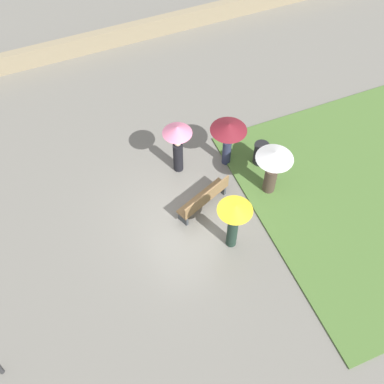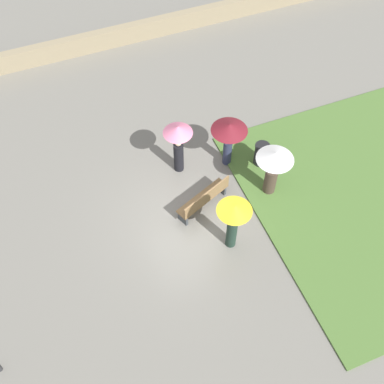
{
  "view_description": "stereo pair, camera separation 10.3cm",
  "coord_description": "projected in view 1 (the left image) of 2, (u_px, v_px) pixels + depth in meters",
  "views": [
    {
      "loc": [
        3.05,
        7.69,
        12.43
      ],
      "look_at": [
        -0.28,
        -0.33,
        0.67
      ],
      "focal_mm": 45.0,
      "sensor_mm": 36.0,
      "label": 1
    },
    {
      "loc": [
        2.95,
        7.73,
        12.43
      ],
      "look_at": [
        -0.28,
        -0.33,
        0.67
      ],
      "focal_mm": 45.0,
      "sensor_mm": 36.0,
      "label": 2
    }
  ],
  "objects": [
    {
      "name": "crowd_person_pink",
      "position": [
        178.0,
        140.0,
        14.91
      ],
      "size": [
        0.93,
        0.93,
        1.98
      ],
      "rotation": [
        0.0,
        0.0,
        0.8
      ],
      "color": "black",
      "rests_on": "ground_plane"
    },
    {
      "name": "crowd_person_maroon",
      "position": [
        228.0,
        132.0,
        15.06
      ],
      "size": [
        1.17,
        1.17,
        1.79
      ],
      "rotation": [
        0.0,
        0.0,
        3.42
      ],
      "color": "#282D47",
      "rests_on": "ground_plane"
    },
    {
      "name": "crowd_person_yellow",
      "position": [
        234.0,
        217.0,
        13.21
      ],
      "size": [
        0.99,
        0.99,
        1.95
      ],
      "rotation": [
        0.0,
        0.0,
        3.29
      ],
      "color": "#1E3328",
      "rests_on": "ground_plane"
    },
    {
      "name": "trash_bin",
      "position": [
        261.0,
        154.0,
        15.84
      ],
      "size": [
        0.5,
        0.5,
        0.88
      ],
      "color": "#232326",
      "rests_on": "ground_plane"
    },
    {
      "name": "park_bench",
      "position": [
        204.0,
        199.0,
        14.72
      ],
      "size": [
        1.88,
        1.08,
        0.9
      ],
      "rotation": [
        0.0,
        0.0,
        0.38
      ],
      "color": "brown",
      "rests_on": "ground_plane"
    },
    {
      "name": "parapet_wall",
      "position": [
        104.0,
        40.0,
        19.55
      ],
      "size": [
        45.0,
        0.35,
        0.8
      ],
      "color": "gray",
      "rests_on": "ground_plane"
    },
    {
      "name": "crowd_person_white",
      "position": [
        273.0,
        163.0,
        14.44
      ],
      "size": [
        1.14,
        1.14,
        1.84
      ],
      "rotation": [
        0.0,
        0.0,
        2.43
      ],
      "color": "#47382D",
      "rests_on": "ground_plane"
    },
    {
      "name": "ground_plane",
      "position": [
        188.0,
        216.0,
        14.92
      ],
      "size": [
        90.0,
        90.0,
        0.0
      ],
      "primitive_type": "plane",
      "color": "slate"
    }
  ]
}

